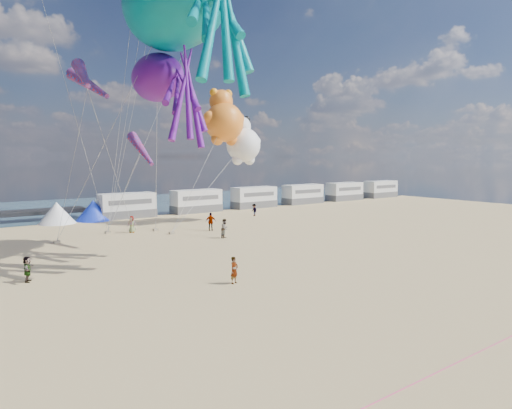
% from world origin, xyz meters
% --- Properties ---
extents(ground, '(120.00, 120.00, 0.00)m').
position_xyz_m(ground, '(0.00, 0.00, 0.00)').
color(ground, '#DCBD7F').
rests_on(ground, ground).
extents(water, '(120.00, 120.00, 0.00)m').
position_xyz_m(water, '(0.00, 55.00, 0.02)').
color(water, '#365867').
rests_on(water, ground).
extents(motorhome_0, '(6.60, 2.50, 3.00)m').
position_xyz_m(motorhome_0, '(6.00, 40.00, 1.50)').
color(motorhome_0, silver).
rests_on(motorhome_0, ground).
extents(motorhome_1, '(6.60, 2.50, 3.00)m').
position_xyz_m(motorhome_1, '(15.50, 40.00, 1.50)').
color(motorhome_1, silver).
rests_on(motorhome_1, ground).
extents(motorhome_2, '(6.60, 2.50, 3.00)m').
position_xyz_m(motorhome_2, '(25.00, 40.00, 1.50)').
color(motorhome_2, silver).
rests_on(motorhome_2, ground).
extents(motorhome_3, '(6.60, 2.50, 3.00)m').
position_xyz_m(motorhome_3, '(34.50, 40.00, 1.50)').
color(motorhome_3, silver).
rests_on(motorhome_3, ground).
extents(motorhome_4, '(6.60, 2.50, 3.00)m').
position_xyz_m(motorhome_4, '(44.00, 40.00, 1.50)').
color(motorhome_4, silver).
rests_on(motorhome_4, ground).
extents(motorhome_5, '(6.60, 2.50, 3.00)m').
position_xyz_m(motorhome_5, '(53.50, 40.00, 1.50)').
color(motorhome_5, silver).
rests_on(motorhome_5, ground).
extents(tent_white, '(4.00, 4.00, 2.40)m').
position_xyz_m(tent_white, '(-2.00, 40.00, 1.20)').
color(tent_white, white).
rests_on(tent_white, ground).
extents(tent_blue, '(4.00, 4.00, 2.40)m').
position_xyz_m(tent_blue, '(2.00, 40.00, 1.20)').
color(tent_blue, '#1933CC').
rests_on(tent_blue, ground).
extents(rope_line, '(34.00, 0.03, 0.03)m').
position_xyz_m(rope_line, '(0.00, -5.00, 0.02)').
color(rope_line, '#F2338C').
rests_on(rope_line, ground).
extents(standing_person, '(0.67, 0.54, 1.58)m').
position_xyz_m(standing_person, '(0.59, 8.37, 0.79)').
color(standing_person, tan).
rests_on(standing_person, ground).
extents(beachgoer_0, '(0.71, 0.67, 1.64)m').
position_xyz_m(beachgoer_0, '(2.42, 29.20, 0.82)').
color(beachgoer_0, '#7F6659').
rests_on(beachgoer_0, ground).
extents(beachgoer_2, '(0.62, 0.77, 1.52)m').
position_xyz_m(beachgoer_2, '(19.46, 32.37, 0.76)').
color(beachgoer_2, '#7F6659').
rests_on(beachgoer_2, ground).
extents(beachgoer_3, '(1.36, 1.24, 1.83)m').
position_xyz_m(beachgoer_3, '(9.22, 25.62, 0.91)').
color(beachgoer_3, '#7F6659').
rests_on(beachgoer_3, ground).
extents(beachgoer_4, '(0.66, 0.97, 1.53)m').
position_xyz_m(beachgoer_4, '(-9.08, 15.88, 0.77)').
color(beachgoer_4, '#7F6659').
rests_on(beachgoer_4, ground).
extents(beachgoer_7, '(1.02, 0.90, 1.75)m').
position_xyz_m(beachgoer_7, '(8.17, 21.37, 0.88)').
color(beachgoer_7, '#7F6659').
rests_on(beachgoer_7, ground).
extents(sandbag_a, '(0.50, 0.35, 0.22)m').
position_xyz_m(sandbag_a, '(-4.79, 27.73, 0.11)').
color(sandbag_a, gray).
rests_on(sandbag_a, ground).
extents(sandbag_b, '(0.50, 0.35, 0.22)m').
position_xyz_m(sandbag_b, '(4.74, 28.87, 0.11)').
color(sandbag_b, gray).
rests_on(sandbag_b, ground).
extents(sandbag_c, '(0.50, 0.35, 0.22)m').
position_xyz_m(sandbag_c, '(5.16, 26.09, 0.11)').
color(sandbag_c, gray).
rests_on(sandbag_c, ground).
extents(sandbag_d, '(0.50, 0.35, 0.22)m').
position_xyz_m(sandbag_d, '(3.08, 30.63, 0.11)').
color(sandbag_d, gray).
rests_on(sandbag_d, ground).
extents(sandbag_e, '(0.50, 0.35, 0.22)m').
position_xyz_m(sandbag_e, '(0.36, 30.11, 0.11)').
color(sandbag_e, gray).
rests_on(sandbag_e, ground).
extents(kite_octopus_teal, '(7.99, 12.97, 13.79)m').
position_xyz_m(kite_octopus_teal, '(2.39, 19.19, 19.05)').
color(kite_octopus_teal, '#007C87').
extents(kite_octopus_purple, '(5.99, 9.56, 10.14)m').
position_xyz_m(kite_octopus_purple, '(2.23, 22.06, 13.79)').
color(kite_octopus_purple, '#5C1089').
extents(kite_panda, '(5.27, 5.02, 6.74)m').
position_xyz_m(kite_panda, '(16.36, 30.18, 8.73)').
color(kite_panda, white).
extents(kite_teddy_orange, '(5.44, 5.15, 7.38)m').
position_xyz_m(kite_teddy_orange, '(13.49, 29.76, 11.14)').
color(kite_teddy_orange, orange).
extents(windsock_left, '(1.68, 7.74, 7.68)m').
position_xyz_m(windsock_left, '(-2.45, 25.02, 13.20)').
color(windsock_left, red).
extents(windsock_mid, '(1.73, 5.25, 5.16)m').
position_xyz_m(windsock_mid, '(-3.99, 21.06, 13.24)').
color(windsock_mid, red).
extents(windsock_right, '(1.05, 5.06, 5.03)m').
position_xyz_m(windsock_right, '(1.14, 23.15, 7.96)').
color(windsock_right, red).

